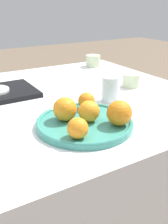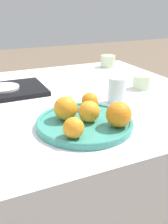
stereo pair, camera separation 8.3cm
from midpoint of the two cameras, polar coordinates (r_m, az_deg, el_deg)
name	(u,v)px [view 2 (the right image)]	position (r m, az deg, el deg)	size (l,w,h in m)	color
table	(59,175)	(1.28, -3.59, -13.49)	(1.27, 1.07, 0.78)	white
fruit_platter	(84,123)	(0.85, 2.81, -2.41)	(0.32, 0.32, 0.02)	teal
orange_0	(74,128)	(0.73, 0.94, -3.54)	(0.06, 0.06, 0.06)	orange
orange_1	(66,108)	(0.84, -1.23, 0.77)	(0.08, 0.08, 0.08)	orange
orange_2	(89,111)	(0.83, 3.98, 0.07)	(0.07, 0.07, 0.07)	orange
orange_3	(90,101)	(0.93, 3.82, 2.38)	(0.06, 0.06, 0.06)	orange
orange_4	(119,114)	(0.81, 10.51, -0.60)	(0.08, 0.08, 0.08)	orange
water_glass	(117,90)	(1.04, 9.44, 4.64)	(0.07, 0.07, 0.10)	silver
serving_tray	(4,91)	(1.20, -15.20, 4.42)	(0.35, 0.25, 0.02)	black
side_plate	(3,88)	(1.19, -15.27, 5.11)	(0.14, 0.14, 0.01)	white
cup_0	(108,61)	(1.64, 6.69, 10.91)	(0.09, 0.09, 0.07)	beige
cup_1	(142,82)	(1.25, 14.35, 6.32)	(0.08, 0.08, 0.06)	beige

